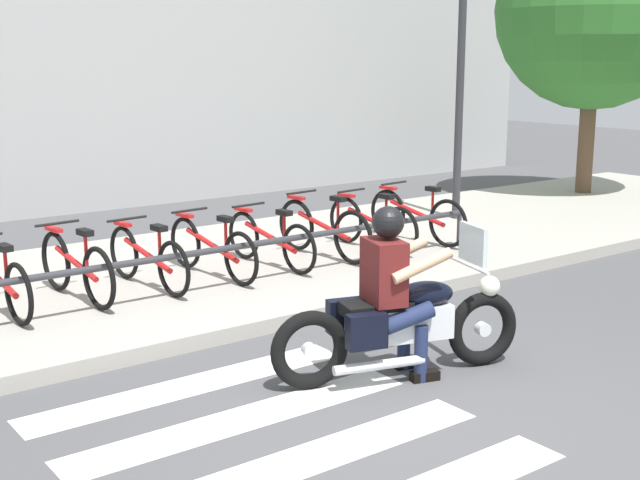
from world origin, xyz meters
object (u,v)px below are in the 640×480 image
bicycle_2 (147,258)px  bicycle_4 (270,239)px  bicycle_1 (76,267)px  bicycle_5 (323,229)px  bicycle_3 (212,248)px  bicycle_6 (372,223)px  rider (393,280)px  tree_near_rack (595,11)px  bike_rack (268,244)px  street_lamp (461,62)px  motorcycle (401,323)px  bicycle_7 (417,216)px

bicycle_2 → bicycle_4: (1.59, 0.00, -0.00)m
bicycle_1 → bicycle_5: 3.17m
bicycle_1 → bicycle_3: (1.59, 0.00, -0.01)m
bicycle_3 → bicycle_6: size_ratio=1.06×
rider → tree_near_rack: 10.21m
rider → bicycle_2: 3.34m
bike_rack → street_lamp: (4.44, 1.43, 1.95)m
bicycle_3 → bicycle_6: bicycle_6 is taller
motorcycle → bicycle_7: 4.63m
bicycle_3 → bicycle_5: bicycle_5 is taller
bicycle_1 → tree_near_rack: bearing=7.1°
motorcycle → street_lamp: size_ratio=0.52×
bicycle_6 → bicycle_7: bicycle_7 is taller
bicycle_1 → street_lamp: size_ratio=0.39×
motorcycle → tree_near_rack: (8.70, 4.56, 2.95)m
bicycle_4 → rider: bearing=-106.5°
rider → bicycle_1: bearing=113.5°
bicycle_6 → bicycle_7: (0.79, -0.00, 0.01)m
bicycle_4 → bike_rack: bicycle_4 is taller
bicycle_7 → bike_rack: size_ratio=0.28×
bicycle_5 → bike_rack: bicycle_5 is taller
bicycle_2 → bicycle_7: (3.96, -0.00, 0.02)m
street_lamp → bicycle_4: bearing=-167.8°
rider → bicycle_1: (-1.41, 3.26, -0.33)m
bicycle_1 → bicycle_4: 2.38m
bicycle_5 → bicycle_6: bearing=0.0°
bicycle_3 → bicycle_7: bearing=-0.0°
bike_rack → bicycle_2: bearing=155.0°
bicycle_2 → bicycle_3: bearing=0.0°
bicycle_6 → bike_rack: bicycle_6 is taller
bicycle_1 → bicycle_5: size_ratio=0.94×
motorcycle → bicycle_6: bearing=53.0°
rider → bicycle_6: size_ratio=0.90×
rider → tree_near_rack: bearing=27.3°
rider → bicycle_4: 3.42m
bicycle_5 → bicycle_7: size_ratio=0.99×
bicycle_1 → bicycle_3: size_ratio=0.94×
motorcycle → bicycle_4: 3.40m
bicycle_1 → tree_near_rack: (10.19, 1.28, 2.91)m
bicycle_1 → bike_rack: bearing=-15.6°
rider → bicycle_5: (1.76, 3.26, -0.32)m
bicycle_3 → street_lamp: size_ratio=0.41×
bicycle_6 → tree_near_rack: tree_near_rack is taller
rider → bicycle_6: bearing=52.0°
bicycle_3 → bike_rack: 0.69m
bicycle_6 → tree_near_rack: 7.00m
bicycle_1 → bike_rack: 2.06m
bicycle_1 → bicycle_7: (4.76, 0.00, 0.00)m
bicycle_3 → bicycle_6: 2.38m
bicycle_5 → street_lamp: bearing=15.1°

